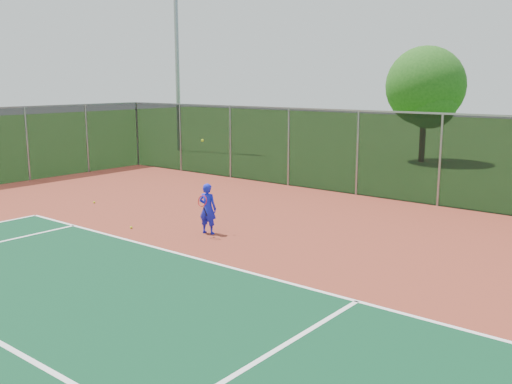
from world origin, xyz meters
TOP-DOWN VIEW (x-y plane):
  - ground at (0.00, 0.00)m, footprint 120.00×120.00m
  - court_apron at (0.00, 2.00)m, footprint 30.00×20.00m
  - fence_back at (0.00, 12.00)m, footprint 30.00×0.06m
  - tennis_player at (-3.48, 4.78)m, footprint 0.59×0.63m
  - practice_ball_3 at (-5.49, 3.82)m, footprint 0.07×0.07m
  - practice_ball_4 at (-9.10, 5.20)m, footprint 0.07×0.07m
  - floodlight_nw at (-17.81, 17.44)m, footprint 0.90×0.40m
  - tree_back_left at (-4.58, 21.71)m, footprint 3.93×3.93m

SIDE VIEW (x-z plane):
  - ground at x=0.00m, z-range 0.00..0.00m
  - court_apron at x=0.00m, z-range 0.00..0.02m
  - practice_ball_3 at x=-5.49m, z-range 0.02..0.09m
  - practice_ball_4 at x=-9.10m, z-range 0.02..0.09m
  - tennis_player at x=-3.48m, z-range -0.55..1.96m
  - fence_back at x=0.00m, z-range 0.05..3.08m
  - tree_back_left at x=-4.58m, z-range 0.73..6.50m
  - floodlight_nw at x=-17.81m, z-range 0.79..14.22m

